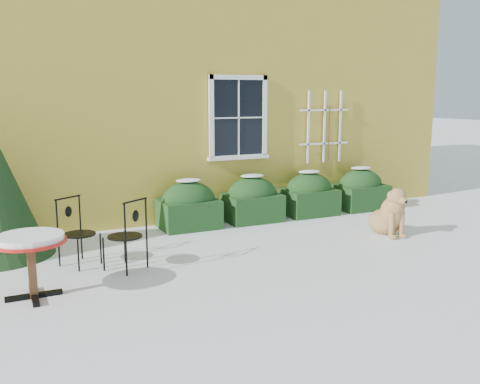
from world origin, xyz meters
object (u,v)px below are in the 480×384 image
bistro_table (30,246)px  patio_chair_near (127,235)px  patio_chair_far (77,232)px  dog (390,215)px

bistro_table → patio_chair_near: bearing=23.5°
patio_chair_far → dog: size_ratio=1.01×
bistro_table → dog: size_ratio=0.88×
bistro_table → dog: bearing=4.6°
bistro_table → patio_chair_far: size_ratio=0.86×
patio_chair_near → dog: size_ratio=1.05×
dog → bistro_table: bearing=-169.5°
patio_chair_far → dog: bearing=-38.5°
patio_chair_near → dog: patio_chair_near is taller
bistro_table → patio_chair_near: size_ratio=0.83×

